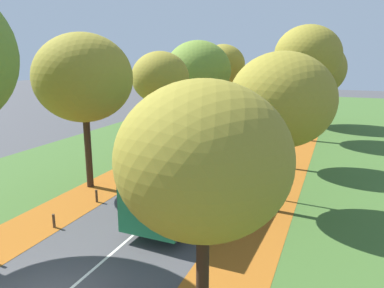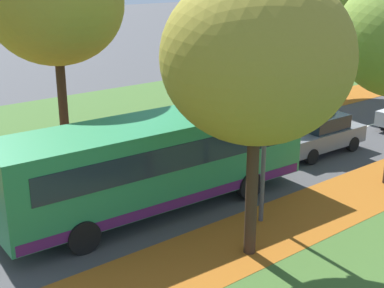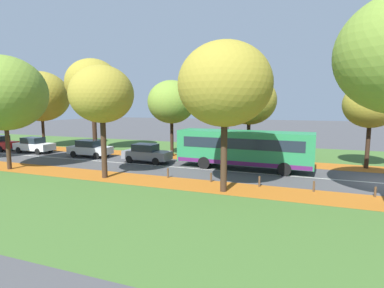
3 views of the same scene
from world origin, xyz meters
TOP-DOWN VIEW (x-y plane):
  - grass_verge_left at (-9.20, 20.00)m, footprint 12.00×90.00m
  - leaf_litter_left at (-4.60, 14.00)m, footprint 2.80×60.00m
  - grass_verge_right at (9.20, 20.00)m, footprint 12.00×90.00m
  - leaf_litter_right at (4.60, 14.00)m, footprint 2.80×60.00m
  - road_centre_line at (0.00, 20.00)m, footprint 0.12×80.00m
  - tree_left_near at (-5.32, 9.42)m, footprint 5.29×5.29m
  - tree_left_mid at (-4.97, 17.96)m, footprint 4.27×4.27m
  - tree_left_far at (-5.27, 26.67)m, footprint 6.30×6.30m
  - tree_right_nearest at (4.82, 0.35)m, footprint 4.06×4.06m
  - tree_right_near at (5.16, 9.80)m, footprint 4.79×4.79m
  - tree_right_mid at (4.72, 17.20)m, footprint 4.61×4.61m
  - tree_right_far at (4.73, 26.36)m, footprint 5.60×5.60m
  - tree_right_distant at (4.86, 33.79)m, footprint 6.36×6.36m
  - bollard_second at (-3.51, 1.35)m, footprint 0.12×0.12m
  - bollard_third at (-3.57, 4.47)m, footprint 0.12×0.12m
  - bollard_fourth at (-3.58, 7.59)m, footprint 0.12×0.12m
  - bollard_fifth at (-3.54, 10.71)m, footprint 0.12×0.12m
  - bollard_sixth at (-3.50, 13.83)m, footprint 0.12×0.12m
  - streetlamp_right at (3.67, 11.43)m, footprint 1.89×0.28m
  - bus at (1.25, 9.48)m, footprint 2.95×10.49m
  - car_grey_lead at (0.96, 17.95)m, footprint 1.87×4.25m
  - car_silver_following at (1.53, 24.48)m, footprint 1.87×4.24m
  - car_white_third_in_line at (1.54, 31.65)m, footprint 1.79×4.20m

SIDE VIEW (x-z plane):
  - road_centre_line at x=0.00m, z-range 0.00..0.01m
  - grass_verge_left at x=-9.20m, z-range 0.00..0.01m
  - grass_verge_right at x=9.20m, z-range 0.00..0.01m
  - leaf_litter_left at x=-4.60m, z-range 0.01..0.01m
  - leaf_litter_right at x=4.60m, z-range 0.01..0.01m
  - bollard_second at x=-3.51m, z-range 0.00..0.58m
  - bollard_fifth at x=-3.54m, z-range 0.00..0.63m
  - bollard_third at x=-3.57m, z-range 0.00..0.63m
  - bollard_fourth at x=-3.58m, z-range 0.00..0.67m
  - bollard_sixth at x=-3.50m, z-range 0.00..0.68m
  - car_grey_lead at x=0.96m, z-range 0.00..1.62m
  - car_silver_following at x=1.53m, z-range 0.00..1.62m
  - car_white_third_in_line at x=1.54m, z-range 0.00..1.62m
  - bus at x=1.25m, z-range 0.21..3.19m
  - streetlamp_right at x=3.67m, z-range 0.74..6.74m
  - tree_right_nearest at x=4.82m, z-range 1.59..8.48m
  - tree_right_mid at x=4.72m, z-range 1.59..8.96m
  - tree_right_near at x=5.16m, z-range 1.61..9.16m
  - tree_left_mid at x=-4.97m, z-range 1.87..9.52m
  - tree_left_far at x=-5.27m, z-range 1.52..10.25m
  - tree_right_distant at x=4.86m, z-range 1.55..10.37m
  - tree_left_near at x=-5.32m, z-range 1.87..10.42m
  - tree_right_far at x=4.73m, z-range 2.37..12.21m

